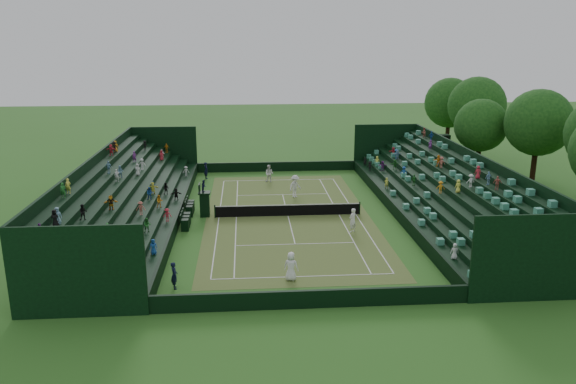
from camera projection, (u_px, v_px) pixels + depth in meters
The scene contains 19 objects.
ground at pixel (288, 216), 44.79m from camera, with size 160.00×160.00×0.00m, color #306720.
court_surface at pixel (288, 216), 44.79m from camera, with size 12.97×26.77×0.01m, color #347125.
perimeter_wall_north at pixel (277, 167), 59.94m from camera, with size 17.17×0.20×1.00m, color black.
perimeter_wall_south at pixel (311, 299), 29.38m from camera, with size 17.17×0.20×1.00m, color black.
perimeter_wall_east at pixel (393, 208), 45.29m from camera, with size 0.20×31.77×1.00m, color black.
perimeter_wall_west at pixel (180, 213), 44.02m from camera, with size 0.20×31.77×1.00m, color black.
north_grandstand at pixel (444, 194), 45.32m from camera, with size 6.60×32.00×4.90m.
south_grandstand at pixel (125, 201), 43.44m from camera, with size 6.60×32.00×4.90m.
tennis_net at pixel (288, 210), 44.65m from camera, with size 11.67×0.10×1.06m.
scoreboard_tower at pixel (440, 140), 60.67m from camera, with size 2.00×1.00×3.70m.
tree_row at pixel (517, 120), 54.15m from camera, with size 10.90×35.77×9.70m.
umpire_chair at pixel (204, 201), 44.43m from camera, with size 0.95×0.95×2.98m.
courtside_chairs at pixel (188, 214), 43.69m from camera, with size 0.57×5.54×1.25m.
player_near_west at pixel (291, 266), 32.66m from camera, with size 0.85×0.55×1.74m, color white.
player_near_east at pixel (353, 220), 40.87m from camera, with size 0.66×0.43×1.81m, color white.
player_far_west at pixel (269, 174), 55.21m from camera, with size 0.84×0.66×1.74m, color white.
player_far_east at pixel (295, 186), 49.94m from camera, with size 1.30×0.75×2.01m, color white.
line_judge_north at pixel (206, 170), 56.66m from camera, with size 0.62×0.41×1.69m, color black.
line_judge_south at pixel (174, 275), 31.60m from camera, with size 0.58×0.38×1.58m, color black.
Camera 1 is at (-3.30, -42.57, 13.65)m, focal length 35.00 mm.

